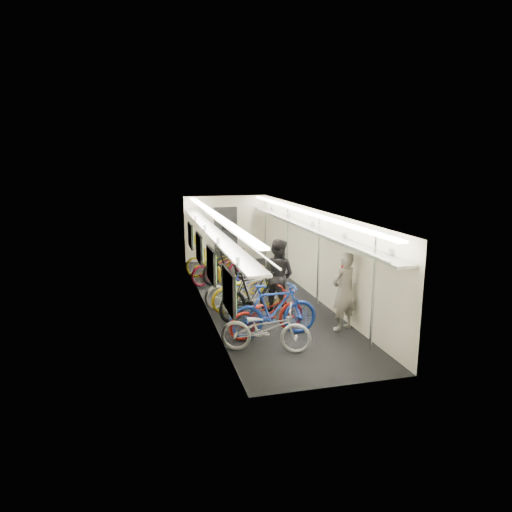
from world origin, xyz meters
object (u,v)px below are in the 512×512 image
backpack (347,265)px  passenger_near (344,291)px  bicycle_0 (266,329)px  passenger_mid (277,276)px  bicycle_1 (274,310)px

backpack → passenger_near: bearing=-144.1°
bicycle_0 → passenger_near: size_ratio=1.02×
bicycle_0 → passenger_mid: passenger_mid is taller
passenger_near → backpack: size_ratio=4.58×
bicycle_1 → backpack: size_ratio=5.09×
passenger_mid → backpack: bearing=-165.4°
passenger_near → passenger_mid: (-1.04, 1.55, 0.04)m
bicycle_1 → passenger_near: (1.60, 0.03, 0.29)m
passenger_mid → backpack: 1.71m
passenger_near → backpack: (0.42, 0.74, 0.41)m
passenger_mid → bicycle_1: bearing=114.2°
bicycle_0 → passenger_mid: size_ratio=0.98×
bicycle_1 → passenger_mid: bearing=-21.7°
passenger_mid → bicycle_0: bearing=111.6°
passenger_near → bicycle_1: bearing=-20.4°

